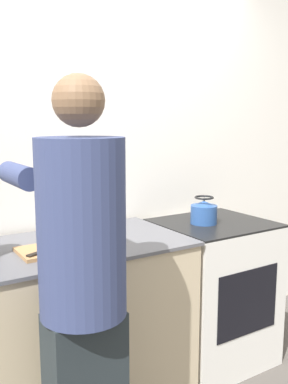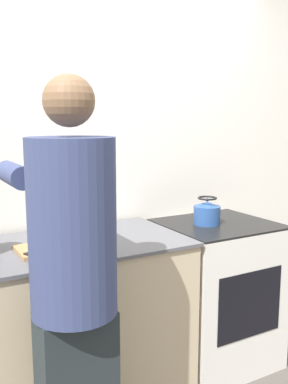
{
  "view_description": "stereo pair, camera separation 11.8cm",
  "coord_description": "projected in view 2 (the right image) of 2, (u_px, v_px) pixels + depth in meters",
  "views": [
    {
      "loc": [
        -1.08,
        -1.66,
        1.55
      ],
      "look_at": [
        0.12,
        0.23,
        1.17
      ],
      "focal_mm": 40.0,
      "sensor_mm": 36.0,
      "label": 1
    },
    {
      "loc": [
        -0.98,
        -1.72,
        1.55
      ],
      "look_at": [
        0.12,
        0.23,
        1.17
      ],
      "focal_mm": 40.0,
      "sensor_mm": 36.0,
      "label": 2
    }
  ],
  "objects": [
    {
      "name": "person",
      "position": [
        73.0,
        282.0,
        1.65
      ],
      "size": [
        0.38,
        0.61,
        1.71
      ],
      "color": "#232B2E",
      "rests_on": "ground_plane"
    },
    {
      "name": "wall_back",
      "position": [
        87.0,
        161.0,
        2.63
      ],
      "size": [
        8.0,
        0.05,
        2.6
      ],
      "color": "white",
      "rests_on": "ground_plane"
    },
    {
      "name": "counter",
      "position": [
        57.0,
        329.0,
        2.25
      ],
      "size": [
        1.38,
        0.69,
        0.92
      ],
      "color": "#C6B28E",
      "rests_on": "ground_plane"
    },
    {
      "name": "knife",
      "position": [
        45.0,
        249.0,
        2.04
      ],
      "size": [
        0.23,
        0.12,
        0.01
      ],
      "rotation": [
        0.0,
        0.0,
        0.4
      ],
      "color": "silver",
      "rests_on": "cutting_board"
    },
    {
      "name": "oven",
      "position": [
        216.0,
        293.0,
        2.73
      ],
      "size": [
        0.67,
        0.62,
        0.92
      ],
      "color": "silver",
      "rests_on": "ground_plane"
    },
    {
      "name": "kettle",
      "position": [
        207.0,
        213.0,
        2.61
      ],
      "size": [
        0.16,
        0.16,
        0.17
      ],
      "color": "#284C8C",
      "rests_on": "oven"
    },
    {
      "name": "cutting_board",
      "position": [
        50.0,
        248.0,
        2.09
      ],
      "size": [
        0.31,
        0.23,
        0.02
      ],
      "color": "#A87A4C",
      "rests_on": "counter"
    }
  ]
}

